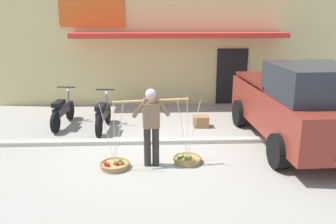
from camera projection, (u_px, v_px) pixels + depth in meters
The scene contains 10 objects.
ground_plane at pixel (152, 154), 8.09m from camera, with size 90.00×90.00×0.00m, color #9E998C.
sidewalk_curb at pixel (152, 141), 8.75m from camera, with size 20.00×0.24×0.10m, color #BAB4A5.
fruit_vendor at pixel (151, 122), 7.22m from camera, with size 1.58×0.26×1.70m.
fruit_basket_left_side at pixel (115, 165), 7.33m from camera, with size 0.64×0.64×1.45m.
fruit_basket_right_side at pixel (187, 159), 7.61m from camera, with size 0.64×0.64×1.45m.
motorcycle_nearest_shop at pixel (62, 111), 9.97m from camera, with size 0.54×1.82×1.09m.
motorcycle_second_in_row at pixel (103, 115), 9.63m from camera, with size 0.54×1.82×1.09m.
parked_truck at pixel (298, 105), 8.42m from camera, with size 2.30×4.77×2.10m.
storefront_building at pixel (174, 41), 14.43m from camera, with size 13.00×6.00×4.20m.
wooden_crate at pixel (201, 121), 10.01m from camera, with size 0.44×0.36×0.32m, color olive.
Camera 1 is at (0.06, -7.52, 3.17)m, focal length 36.74 mm.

